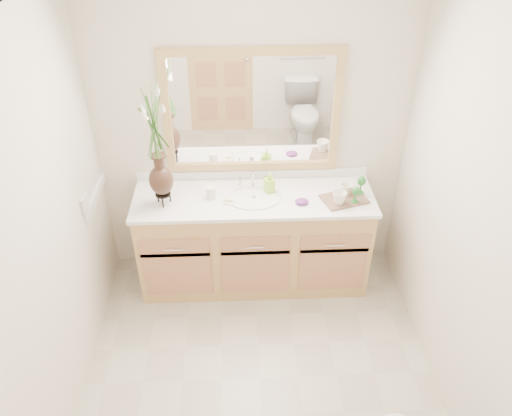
{
  "coord_description": "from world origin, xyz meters",
  "views": [
    {
      "loc": [
        -0.12,
        -2.13,
        2.96
      ],
      "look_at": [
        0.0,
        0.65,
        0.98
      ],
      "focal_mm": 35.0,
      "sensor_mm": 36.0,
      "label": 1
    }
  ],
  "objects_px": {
    "flower_vase": "(155,134)",
    "tray": "(344,199)",
    "tumbler": "(212,192)",
    "soap_bottle": "(269,183)"
  },
  "relations": [
    {
      "from": "flower_vase",
      "to": "soap_bottle",
      "type": "relative_size",
      "value": 5.86
    },
    {
      "from": "soap_bottle",
      "to": "tray",
      "type": "distance_m",
      "value": 0.58
    },
    {
      "from": "flower_vase",
      "to": "tumbler",
      "type": "height_order",
      "value": "flower_vase"
    },
    {
      "from": "soap_bottle",
      "to": "flower_vase",
      "type": "bearing_deg",
      "value": 173.17
    },
    {
      "from": "flower_vase",
      "to": "soap_bottle",
      "type": "bearing_deg",
      "value": 9.66
    },
    {
      "from": "flower_vase",
      "to": "tumbler",
      "type": "relative_size",
      "value": 9.1
    },
    {
      "from": "tumbler",
      "to": "tray",
      "type": "xyz_separation_m",
      "value": [
        1.0,
        -0.08,
        -0.04
      ]
    },
    {
      "from": "flower_vase",
      "to": "tray",
      "type": "relative_size",
      "value": 2.62
    },
    {
      "from": "tumbler",
      "to": "flower_vase",
      "type": "bearing_deg",
      "value": -169.56
    },
    {
      "from": "tumbler",
      "to": "tray",
      "type": "bearing_deg",
      "value": -4.5
    }
  ]
}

